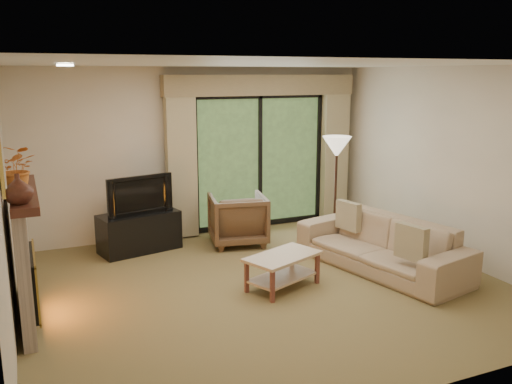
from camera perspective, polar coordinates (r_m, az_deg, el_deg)
name	(u,v)px	position (r m, az deg, el deg)	size (l,w,h in m)	color
floor	(266,286)	(6.60, 1.06, -9.89)	(5.50, 5.50, 0.00)	olive
ceiling	(267,64)	(6.11, 1.15, 13.31)	(5.50, 5.50, 0.00)	silver
wall_back	(200,152)	(8.53, -5.93, 4.22)	(5.00, 5.00, 0.00)	beige
wall_front	(408,240)	(4.15, 15.68, -4.90)	(5.00, 5.00, 0.00)	beige
wall_left	(4,202)	(5.68, -25.01, -0.99)	(5.00, 5.00, 0.00)	beige
wall_right	(452,164)	(7.77, 19.91, 2.74)	(5.00, 5.00, 0.00)	beige
fireplace	(23,256)	(6.03, -23.30, -6.19)	(0.24, 1.70, 1.37)	gray
mirror	(2,132)	(5.78, -25.21, 5.75)	(0.07, 1.45, 1.02)	gold
sliding_door	(260,161)	(8.86, 0.38, 3.28)	(2.26, 0.10, 2.16)	black
curtain_left	(181,161)	(8.29, -7.88, 3.24)	(0.45, 0.18, 2.35)	tan
curtain_right	(334,151)	(9.38, 8.24, 4.28)	(0.45, 0.18, 2.35)	tan
cornice	(262,85)	(8.67, 0.64, 11.18)	(3.20, 0.24, 0.32)	#94805D
media_console	(139,232)	(7.95, -12.18, -4.13)	(1.12, 0.50, 0.56)	black
tv	(138,194)	(7.82, -12.36, -0.21)	(0.96, 0.13, 0.56)	black
armchair	(238,219)	(8.08, -1.93, -2.87)	(0.80, 0.83, 0.75)	brown
sofa	(381,245)	(7.21, 13.05, -5.41)	(2.31, 0.90, 0.67)	tan
pillow_near	(411,242)	(6.60, 16.03, -5.12)	(0.11, 0.41, 0.41)	#503D2C
pillow_far	(348,216)	(7.63, 9.70, -2.48)	(0.10, 0.40, 0.40)	#503D2C
coffee_table	(283,271)	(6.50, 2.83, -8.34)	(0.91, 0.50, 0.41)	tan
floor_lamp	(335,190)	(8.19, 8.36, 0.25)	(0.43, 0.43, 1.60)	beige
vase	(18,189)	(5.21, -23.76, 0.31)	(0.26, 0.26, 0.27)	#432017
branches	(17,168)	(5.74, -23.86, 2.29)	(0.42, 0.36, 0.46)	#CA6D2A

